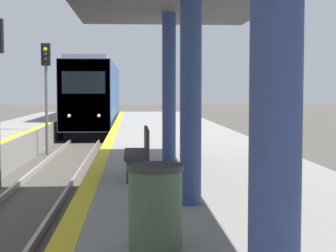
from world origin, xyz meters
TOP-DOWN VIEW (x-y plane):
  - train at (0.00, 35.03)m, footprint 2.64×17.46m
  - signal_far at (-1.09, 21.62)m, footprint 0.36×0.31m
  - trash_bin at (2.62, 4.21)m, footprint 0.57×0.57m
  - bench at (2.53, 8.85)m, footprint 0.44×1.51m

SIDE VIEW (x-z plane):
  - trash_bin at x=2.62m, z-range 1.04..1.91m
  - bench at x=2.53m, z-range 1.06..1.98m
  - train at x=0.00m, z-range 0.04..4.48m
  - signal_far at x=-1.09m, z-range 0.90..5.43m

